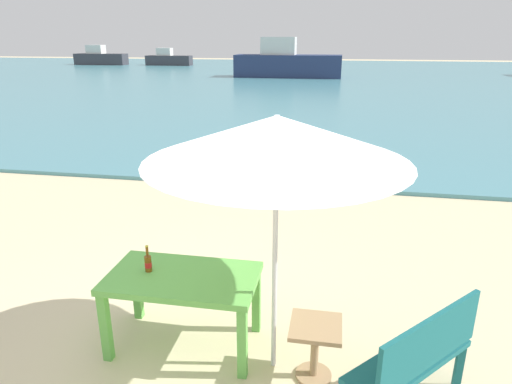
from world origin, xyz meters
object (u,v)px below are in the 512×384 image
Objects in this scene: picnic_table_green at (183,286)px; patio_umbrella at (277,139)px; side_table_wood at (315,343)px; swimmer_person at (283,144)px; boat_cargo_ship at (100,58)px; boat_barge at (287,63)px; bench_teal_center at (417,356)px; boat_fishing_trawler at (168,59)px; beer_bottle_amber at (148,262)px.

picnic_table_green is 1.72m from patio_umbrella.
side_table_wood reaches higher than swimmer_person.
boat_cargo_ship is 23.86m from boat_barge.
picnic_table_green is 7.81m from swimmer_person.
bench_teal_center reaches higher than swimmer_person.
picnic_table_green is 0.30× the size of boat_fishing_trawler.
picnic_table_green is 44.77m from boat_fishing_trawler.
picnic_table_green is 1.32m from side_table_wood.
beer_bottle_amber is at bearing 171.05° from side_table_wood.
boat_fishing_trawler is (-17.24, 42.05, 0.33)m from side_table_wood.
side_table_wood is at bearing -59.54° from boat_cargo_ship.
beer_bottle_amber is 0.05× the size of boat_cargo_ship.
boat_barge is at bearing 98.53° from bench_teal_center.
beer_bottle_amber is 0.03× the size of boat_barge.
patio_umbrella is 1.81m from side_table_wood.
boat_fishing_trawler is at bearing 112.29° from side_table_wood.
bench_teal_center reaches higher than side_table_wood.
boat_fishing_trawler is at bearing 111.90° from patio_umbrella.
swimmer_person is 0.09× the size of boat_fishing_trawler.
boat_fishing_trawler is (-13.48, 11.99, -0.38)m from boat_barge.
side_table_wood is 1.32× the size of swimmer_person.
beer_bottle_amber is 0.06× the size of boat_fishing_trawler.
boat_fishing_trawler is (-18.03, 42.32, 0.15)m from bench_teal_center.
boat_barge is 18.05m from boat_fishing_trawler.
boat_cargo_ship is (-23.30, 41.52, 0.14)m from picnic_table_green.
beer_bottle_amber is at bearing -61.05° from boat_cargo_ship.
patio_umbrella is (0.89, -0.14, 1.47)m from picnic_table_green.
picnic_table_green is at bearing -3.18° from beer_bottle_amber.
picnic_table_green is at bearing 170.75° from patio_umbrella.
boat_barge is (-4.55, 30.32, 0.53)m from bench_teal_center.
boat_fishing_trawler reaches higher than swimmer_person.
side_table_wood is 45.45m from boat_fishing_trawler.
bench_teal_center is at bearing -58.90° from boat_cargo_ship.
picnic_table_green is 2.59× the size of side_table_wood.
side_table_wood is 0.48× the size of bench_teal_center.
picnic_table_green is 0.18× the size of boat_barge.
picnic_table_green is at bearing -60.70° from boat_cargo_ship.
boat_barge is (-2.48, 22.03, 0.83)m from swimmer_person.
boat_barge is at bearing 97.12° from side_table_wood.
side_table_wood is (0.37, -0.09, -1.76)m from patio_umbrella.
boat_fishing_trawler is (-15.64, 41.80, -0.17)m from beer_bottle_amber.
patio_umbrella is 4.26× the size of side_table_wood.
boat_barge is (-2.16, 29.81, 0.22)m from beer_bottle_amber.
boat_fishing_trawler is at bearing 110.91° from picnic_table_green.
bench_teal_center is at bearing -66.92° from boat_fishing_trawler.
patio_umbrella reaches higher than boat_fishing_trawler.
boat_cargo_ship is 0.71× the size of boat_barge.
patio_umbrella is at bearing -9.25° from picnic_table_green.
patio_umbrella is at bearing 166.65° from side_table_wood.
side_table_wood is (1.60, -0.25, -0.50)m from beer_bottle_amber.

